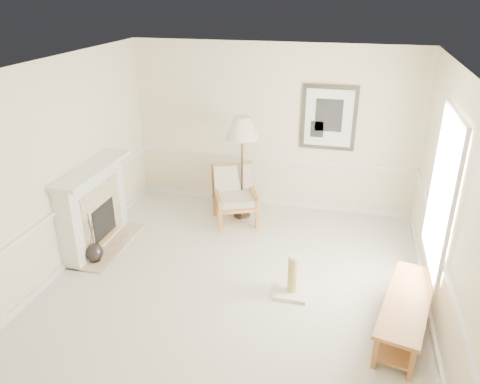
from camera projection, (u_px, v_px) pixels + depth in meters
name	position (u px, v px, depth m)	size (l,w,h in m)	color
ground	(234.00, 288.00, 6.31)	(5.50, 5.50, 0.00)	silver
room	(246.00, 156.00, 5.59)	(5.04, 5.54, 2.92)	beige
fireplace	(94.00, 208.00, 7.09)	(0.64, 1.64, 1.31)	white
floor_vase	(94.00, 253.00, 6.84)	(0.27, 0.27, 0.80)	black
armchair	(234.00, 192.00, 7.96)	(0.96, 0.99, 0.94)	olive
floor_lamp	(242.00, 131.00, 7.62)	(0.66, 0.66, 1.79)	black
bench	(406.00, 310.00, 5.39)	(0.82, 1.67, 0.46)	olive
scratching_post	(292.00, 282.00, 6.10)	(0.43, 0.43, 0.59)	silver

